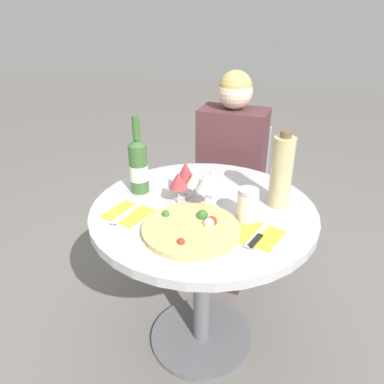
# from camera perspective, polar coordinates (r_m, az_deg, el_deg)

# --- Properties ---
(ground_plane) EXTENTS (12.00, 12.00, 0.00)m
(ground_plane) POSITION_cam_1_polar(r_m,az_deg,el_deg) (1.95, 1.41, -21.35)
(ground_plane) COLOR slate
(ground_plane) RESTS_ON ground
(dining_table) EXTENTS (0.89, 0.89, 0.73)m
(dining_table) POSITION_cam_1_polar(r_m,az_deg,el_deg) (1.56, 1.65, -7.33)
(dining_table) COLOR slate
(dining_table) RESTS_ON ground_plane
(chair_behind_diner) EXTENTS (0.36, 0.36, 0.82)m
(chair_behind_diner) POSITION_cam_1_polar(r_m,az_deg,el_deg) (2.27, 6.10, -0.64)
(chair_behind_diner) COLOR #ADADB2
(chair_behind_diner) RESTS_ON ground_plane
(seated_diner) EXTENTS (0.36, 0.44, 1.15)m
(seated_diner) POSITION_cam_1_polar(r_m,az_deg,el_deg) (2.11, 5.36, 0.38)
(seated_diner) COLOR #512D33
(seated_diner) RESTS_ON ground_plane
(pizza_large) EXTENTS (0.35, 0.35, 0.05)m
(pizza_large) POSITION_cam_1_polar(r_m,az_deg,el_deg) (1.33, -0.01, -5.56)
(pizza_large) COLOR #DBB26B
(pizza_large) RESTS_ON dining_table
(wine_bottle) EXTENTS (0.08, 0.08, 0.33)m
(wine_bottle) POSITION_cam_1_polar(r_m,az_deg,el_deg) (1.57, -8.16, 4.01)
(wine_bottle) COLOR #38602D
(wine_bottle) RESTS_ON dining_table
(tall_carafe) EXTENTS (0.08, 0.08, 0.31)m
(tall_carafe) POSITION_cam_1_polar(r_m,az_deg,el_deg) (1.47, 13.49, 3.03)
(tall_carafe) COLOR tan
(tall_carafe) RESTS_ON dining_table
(sugar_shaker) EXTENTS (0.08, 0.08, 0.13)m
(sugar_shaker) POSITION_cam_1_polar(r_m,az_deg,el_deg) (1.38, 8.46, -1.99)
(sugar_shaker) COLOR silver
(sugar_shaker) RESTS_ON dining_table
(wine_glass_back_left) EXTENTS (0.08, 0.08, 0.15)m
(wine_glass_back_left) POSITION_cam_1_polar(r_m,az_deg,el_deg) (1.52, -1.00, 3.06)
(wine_glass_back_left) COLOR silver
(wine_glass_back_left) RESTS_ON dining_table
(wine_glass_front_left) EXTENTS (0.08, 0.08, 0.14)m
(wine_glass_front_left) POSITION_cam_1_polar(r_m,az_deg,el_deg) (1.46, -2.10, 1.70)
(wine_glass_front_left) COLOR silver
(wine_glass_front_left) RESTS_ON dining_table
(wine_glass_back_right) EXTENTS (0.07, 0.07, 0.14)m
(wine_glass_back_right) POSITION_cam_1_polar(r_m,az_deg,el_deg) (1.49, 3.13, 2.36)
(wine_glass_back_right) COLOR silver
(wine_glass_back_right) RESTS_ON dining_table
(wine_glass_front_right) EXTENTS (0.08, 0.08, 0.16)m
(wine_glass_front_right) POSITION_cam_1_polar(r_m,az_deg,el_deg) (1.41, 2.21, 1.54)
(wine_glass_front_right) COLOR silver
(wine_glass_front_right) RESTS_ON dining_table
(wine_glass_center) EXTENTS (0.08, 0.08, 0.14)m
(wine_glass_center) POSITION_cam_1_polar(r_m,az_deg,el_deg) (1.47, 0.55, 2.10)
(wine_glass_center) COLOR silver
(wine_glass_center) RESTS_ON dining_table
(place_setting_left) EXTENTS (0.18, 0.19, 0.01)m
(place_setting_left) POSITION_cam_1_polar(r_m,az_deg,el_deg) (1.45, -9.84, -3.25)
(place_setting_left) COLOR yellow
(place_setting_left) RESTS_ON dining_table
(place_setting_right) EXTENTS (0.18, 0.19, 0.01)m
(place_setting_right) POSITION_cam_1_polar(r_m,az_deg,el_deg) (1.33, 9.99, -6.45)
(place_setting_right) COLOR yellow
(place_setting_right) RESTS_ON dining_table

